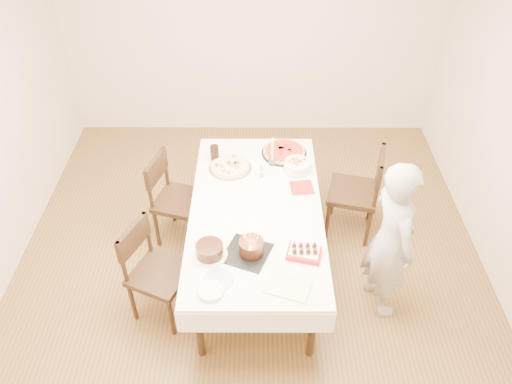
{
  "coord_description": "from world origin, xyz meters",
  "views": [
    {
      "loc": [
        0.06,
        -3.13,
        3.66
      ],
      "look_at": [
        0.05,
        0.06,
        0.94
      ],
      "focal_mm": 35.0,
      "sensor_mm": 36.0,
      "label": 1
    }
  ],
  "objects_px": {
    "dining_table": "(256,239)",
    "person": "(391,240)",
    "cola_glass": "(215,153)",
    "layer_cake": "(210,250)",
    "chair_left_savory": "(180,201)",
    "taper_candle": "(272,151)",
    "birthday_cake": "(251,243)",
    "pizza_pepperoni": "(284,152)",
    "chair_left_dessert": "(160,274)",
    "pizza_white": "(230,167)",
    "chair_right_savory": "(353,192)",
    "strawberry_box": "(304,253)",
    "pasta_bowl": "(297,166)"
  },
  "relations": [
    {
      "from": "chair_left_savory",
      "to": "dining_table",
      "type": "bearing_deg",
      "value": 166.98
    },
    {
      "from": "chair_left_savory",
      "to": "person",
      "type": "bearing_deg",
      "value": 172.46
    },
    {
      "from": "birthday_cake",
      "to": "pizza_pepperoni",
      "type": "bearing_deg",
      "value": 76.74
    },
    {
      "from": "pasta_bowl",
      "to": "layer_cake",
      "type": "height_order",
      "value": "layer_cake"
    },
    {
      "from": "chair_left_dessert",
      "to": "strawberry_box",
      "type": "xyz_separation_m",
      "value": [
        1.17,
        -0.04,
        0.31
      ]
    },
    {
      "from": "dining_table",
      "to": "person",
      "type": "distance_m",
      "value": 1.22
    },
    {
      "from": "dining_table",
      "to": "chair_right_savory",
      "type": "bearing_deg",
      "value": 28.79
    },
    {
      "from": "person",
      "to": "pizza_white",
      "type": "xyz_separation_m",
      "value": [
        -1.34,
        0.96,
        0.01
      ]
    },
    {
      "from": "pizza_white",
      "to": "birthday_cake",
      "type": "bearing_deg",
      "value": -78.82
    },
    {
      "from": "chair_left_dessert",
      "to": "chair_left_savory",
      "type": "bearing_deg",
      "value": -69.82
    },
    {
      "from": "chair_left_savory",
      "to": "pizza_pepperoni",
      "type": "relative_size",
      "value": 2.12
    },
    {
      "from": "dining_table",
      "to": "taper_candle",
      "type": "bearing_deg",
      "value": 76.62
    },
    {
      "from": "chair_left_savory",
      "to": "person",
      "type": "distance_m",
      "value": 2.02
    },
    {
      "from": "person",
      "to": "chair_left_savory",
      "type": "bearing_deg",
      "value": 49.45
    },
    {
      "from": "person",
      "to": "layer_cake",
      "type": "height_order",
      "value": "person"
    },
    {
      "from": "chair_left_savory",
      "to": "birthday_cake",
      "type": "xyz_separation_m",
      "value": [
        0.7,
        -0.92,
        0.37
      ]
    },
    {
      "from": "birthday_cake",
      "to": "strawberry_box",
      "type": "distance_m",
      "value": 0.42
    },
    {
      "from": "dining_table",
      "to": "layer_cake",
      "type": "height_order",
      "value": "layer_cake"
    },
    {
      "from": "chair_left_dessert",
      "to": "pizza_pepperoni",
      "type": "relative_size",
      "value": 2.11
    },
    {
      "from": "taper_candle",
      "to": "cola_glass",
      "type": "relative_size",
      "value": 2.0
    },
    {
      "from": "dining_table",
      "to": "pizza_white",
      "type": "distance_m",
      "value": 0.74
    },
    {
      "from": "dining_table",
      "to": "chair_left_dessert",
      "type": "distance_m",
      "value": 0.94
    },
    {
      "from": "person",
      "to": "strawberry_box",
      "type": "xyz_separation_m",
      "value": [
        -0.71,
        -0.15,
        0.02
      ]
    },
    {
      "from": "chair_right_savory",
      "to": "layer_cake",
      "type": "xyz_separation_m",
      "value": [
        -1.31,
        -1.06,
        0.31
      ]
    },
    {
      "from": "birthday_cake",
      "to": "layer_cake",
      "type": "bearing_deg",
      "value": -174.49
    },
    {
      "from": "chair_left_dessert",
      "to": "layer_cake",
      "type": "distance_m",
      "value": 0.55
    },
    {
      "from": "cola_glass",
      "to": "layer_cake",
      "type": "relative_size",
      "value": 0.57
    },
    {
      "from": "chair_right_savory",
      "to": "chair_left_savory",
      "type": "xyz_separation_m",
      "value": [
        -1.69,
        -0.11,
        -0.02
      ]
    },
    {
      "from": "person",
      "to": "layer_cake",
      "type": "distance_m",
      "value": 1.46
    },
    {
      "from": "layer_cake",
      "to": "strawberry_box",
      "type": "distance_m",
      "value": 0.74
    },
    {
      "from": "person",
      "to": "pasta_bowl",
      "type": "height_order",
      "value": "person"
    },
    {
      "from": "chair_left_savory",
      "to": "taper_candle",
      "type": "relative_size",
      "value": 3.07
    },
    {
      "from": "chair_left_dessert",
      "to": "pasta_bowl",
      "type": "distance_m",
      "value": 1.61
    },
    {
      "from": "person",
      "to": "taper_candle",
      "type": "height_order",
      "value": "person"
    },
    {
      "from": "chair_right_savory",
      "to": "pasta_bowl",
      "type": "distance_m",
      "value": 0.64
    },
    {
      "from": "person",
      "to": "layer_cake",
      "type": "xyz_separation_m",
      "value": [
        -1.45,
        -0.15,
        0.04
      ]
    },
    {
      "from": "cola_glass",
      "to": "pasta_bowl",
      "type": "bearing_deg",
      "value": -11.89
    },
    {
      "from": "dining_table",
      "to": "chair_left_savory",
      "type": "height_order",
      "value": "chair_left_savory"
    },
    {
      "from": "chair_left_dessert",
      "to": "pizza_white",
      "type": "height_order",
      "value": "chair_left_dessert"
    },
    {
      "from": "birthday_cake",
      "to": "strawberry_box",
      "type": "xyz_separation_m",
      "value": [
        0.41,
        -0.03,
        -0.07
      ]
    },
    {
      "from": "birthday_cake",
      "to": "taper_candle",
      "type": "bearing_deg",
      "value": 80.69
    },
    {
      "from": "cola_glass",
      "to": "layer_cake",
      "type": "height_order",
      "value": "cola_glass"
    },
    {
      "from": "birthday_cake",
      "to": "pizza_white",
      "type": "bearing_deg",
      "value": 101.18
    },
    {
      "from": "strawberry_box",
      "to": "cola_glass",
      "type": "bearing_deg",
      "value": 121.78
    },
    {
      "from": "pasta_bowl",
      "to": "chair_right_savory",
      "type": "bearing_deg",
      "value": -3.04
    },
    {
      "from": "pizza_pepperoni",
      "to": "taper_candle",
      "type": "height_order",
      "value": "taper_candle"
    },
    {
      "from": "pizza_white",
      "to": "birthday_cake",
      "type": "distance_m",
      "value": 1.1
    },
    {
      "from": "dining_table",
      "to": "person",
      "type": "height_order",
      "value": "person"
    },
    {
      "from": "chair_right_savory",
      "to": "person",
      "type": "relative_size",
      "value": 0.65
    },
    {
      "from": "person",
      "to": "pizza_pepperoni",
      "type": "relative_size",
      "value": 3.42
    }
  ]
}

